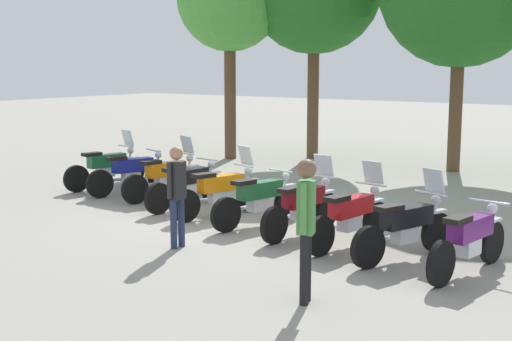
# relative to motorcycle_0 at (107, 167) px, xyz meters

# --- Properties ---
(ground_plane) EXTENTS (80.00, 80.00, 0.00)m
(ground_plane) POSITION_rel_motorcycle_0_xyz_m (4.66, -0.92, -0.52)
(ground_plane) COLOR gray
(motorcycle_0) EXTENTS (0.75, 2.16, 1.37)m
(motorcycle_0) POSITION_rel_motorcycle_0_xyz_m (0.00, 0.00, 0.00)
(motorcycle_0) COLOR black
(motorcycle_0) RESTS_ON ground_plane
(motorcycle_1) EXTENTS (0.87, 2.11, 0.99)m
(motorcycle_1) POSITION_rel_motorcycle_0_xyz_m (1.04, -0.20, -0.01)
(motorcycle_1) COLOR black
(motorcycle_1) RESTS_ON ground_plane
(motorcycle_2) EXTENTS (0.75, 2.17, 1.37)m
(motorcycle_2) POSITION_rel_motorcycle_0_xyz_m (2.08, -0.20, 0.00)
(motorcycle_2) COLOR black
(motorcycle_2) RESTS_ON ground_plane
(motorcycle_3) EXTENTS (0.66, 2.19, 0.99)m
(motorcycle_3) POSITION_rel_motorcycle_0_xyz_m (3.11, -0.67, -0.01)
(motorcycle_3) COLOR black
(motorcycle_3) RESTS_ON ground_plane
(motorcycle_4) EXTENTS (0.87, 2.11, 1.37)m
(motorcycle_4) POSITION_rel_motorcycle_0_xyz_m (4.16, -0.92, 0.00)
(motorcycle_4) COLOR black
(motorcycle_4) RESTS_ON ground_plane
(motorcycle_5) EXTENTS (0.78, 2.16, 0.99)m
(motorcycle_5) POSITION_rel_motorcycle_0_xyz_m (5.19, -1.08, -0.01)
(motorcycle_5) COLOR black
(motorcycle_5) RESTS_ON ground_plane
(motorcycle_6) EXTENTS (0.62, 2.19, 1.37)m
(motorcycle_6) POSITION_rel_motorcycle_0_xyz_m (6.22, -1.23, 0.00)
(motorcycle_6) COLOR black
(motorcycle_6) RESTS_ON ground_plane
(motorcycle_7) EXTENTS (0.69, 2.18, 1.37)m
(motorcycle_7) POSITION_rel_motorcycle_0_xyz_m (7.26, -1.45, 0.00)
(motorcycle_7) COLOR black
(motorcycle_7) RESTS_ON ground_plane
(motorcycle_8) EXTENTS (0.89, 2.10, 1.37)m
(motorcycle_8) POSITION_rel_motorcycle_0_xyz_m (8.31, -1.66, 0.00)
(motorcycle_8) COLOR black
(motorcycle_8) RESTS_ON ground_plane
(motorcycle_9) EXTENTS (0.70, 2.18, 0.99)m
(motorcycle_9) POSITION_rel_motorcycle_0_xyz_m (9.34, -1.83, -0.01)
(motorcycle_9) COLOR black
(motorcycle_9) RESTS_ON ground_plane
(person_0) EXTENTS (0.24, 0.41, 1.67)m
(person_0) POSITION_rel_motorcycle_0_xyz_m (4.98, -3.14, 0.46)
(person_0) COLOR #232D4C
(person_0) RESTS_ON ground_plane
(person_1) EXTENTS (0.31, 0.40, 1.83)m
(person_1) POSITION_rel_motorcycle_0_xyz_m (8.03, -4.20, 0.58)
(person_1) COLOR black
(person_1) RESTS_ON ground_plane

